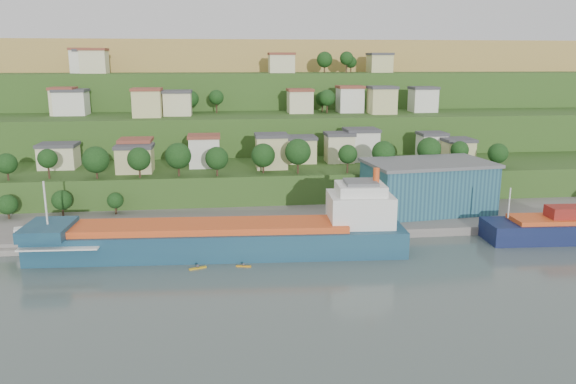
{
  "coord_description": "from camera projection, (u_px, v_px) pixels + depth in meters",
  "views": [
    {
      "loc": [
        -10.27,
        -103.44,
        39.59
      ],
      "look_at": [
        4.04,
        15.0,
        11.6
      ],
      "focal_mm": 35.0,
      "sensor_mm": 36.0,
      "label": 1
    }
  ],
  "objects": [
    {
      "name": "pebble_beach",
      "position": [
        22.0,
        243.0,
        125.07
      ],
      "size": [
        40.0,
        18.0,
        2.4
      ],
      "primitive_type": "cube",
      "color": "slate",
      "rests_on": "ground"
    },
    {
      "name": "kayak_yellow",
      "position": [
        198.0,
        267.0,
        109.41
      ],
      "size": [
        3.47,
        1.76,
        0.87
      ],
      "rotation": [
        0.0,
        0.0,
        0.35
      ],
      "color": "#C19316",
      "rests_on": "ground"
    },
    {
      "name": "caravan",
      "position": [
        31.0,
        234.0,
        122.64
      ],
      "size": [
        7.0,
        4.45,
        3.03
      ],
      "primitive_type": "cube",
      "rotation": [
        0.0,
        0.0,
        0.29
      ],
      "color": "white",
      "rests_on": "pebble_beach"
    },
    {
      "name": "kayak_orange",
      "position": [
        244.0,
        266.0,
        110.45
      ],
      "size": [
        3.02,
        1.17,
        0.74
      ],
      "rotation": [
        0.0,
        0.0,
        -0.23
      ],
      "color": "orange",
      "rests_on": "ground"
    },
    {
      "name": "ground",
      "position": [
        277.0,
        267.0,
        110.22
      ],
      "size": [
        500.0,
        500.0,
        0.0
      ],
      "primitive_type": "plane",
      "color": "#414F4C",
      "rests_on": "ground"
    },
    {
      "name": "warehouse",
      "position": [
        427.0,
        186.0,
        143.15
      ],
      "size": [
        32.98,
        22.45,
        12.8
      ],
      "rotation": [
        0.0,
        0.0,
        0.12
      ],
      "color": "navy",
      "rests_on": "quay"
    },
    {
      "name": "hillside",
      "position": [
        242.0,
        144.0,
        273.23
      ],
      "size": [
        360.0,
        210.88,
        96.0
      ],
      "color": "#284719",
      "rests_on": "ground"
    },
    {
      "name": "quay",
      "position": [
        345.0,
        224.0,
        139.62
      ],
      "size": [
        220.0,
        26.0,
        4.0
      ],
      "primitive_type": "cube",
      "color": "slate",
      "rests_on": "ground"
    },
    {
      "name": "dinghy",
      "position": [
        85.0,
        240.0,
        121.54
      ],
      "size": [
        4.44,
        2.59,
        0.84
      ],
      "primitive_type": "cube",
      "rotation": [
        0.0,
        0.0,
        -0.26
      ],
      "color": "silver",
      "rests_on": "pebble_beach"
    },
    {
      "name": "cargo_ship_near",
      "position": [
        232.0,
        239.0,
        117.4
      ],
      "size": [
        77.71,
        16.3,
        19.83
      ],
      "rotation": [
        0.0,
        0.0,
        -0.05
      ],
      "color": "#14334D",
      "rests_on": "ground"
    }
  ]
}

